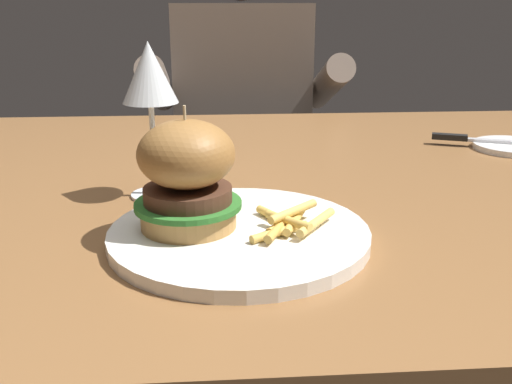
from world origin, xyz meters
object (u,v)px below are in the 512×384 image
at_px(burger_sandwich, 187,175).
at_px(diner_person, 242,158).
at_px(main_plate, 239,234).
at_px(table_knife, 483,140).
at_px(wine_glass, 150,79).

distance_m(burger_sandwich, diner_person, 1.03).
xyz_separation_m(main_plate, table_knife, (0.44, 0.38, 0.01)).
xyz_separation_m(main_plate, wine_glass, (-0.10, 0.15, 0.14)).
bearing_deg(wine_glass, table_knife, 22.57).
bearing_deg(main_plate, wine_glass, 123.32).
bearing_deg(table_knife, diner_person, 122.34).
relative_size(main_plate, wine_glass, 1.40).
xyz_separation_m(main_plate, diner_person, (0.05, 1.00, -0.18)).
xyz_separation_m(main_plate, burger_sandwich, (-0.05, 0.01, 0.06)).
relative_size(main_plate, diner_person, 0.23).
distance_m(wine_glass, diner_person, 0.92).
bearing_deg(main_plate, table_knife, 40.73).
bearing_deg(burger_sandwich, table_knife, 36.86).
xyz_separation_m(burger_sandwich, diner_person, (0.10, 0.99, -0.25)).
xyz_separation_m(burger_sandwich, wine_glass, (-0.05, 0.15, 0.08)).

